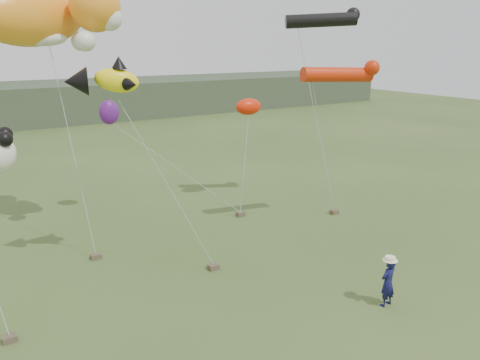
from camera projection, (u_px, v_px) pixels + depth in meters
name	position (u px, v px, depth m)	size (l,w,h in m)	color
ground	(299.00, 300.00, 15.50)	(120.00, 120.00, 0.00)	#385123
headland	(12.00, 105.00, 49.79)	(90.00, 13.00, 4.00)	#2D3D28
festival_attendant	(388.00, 282.00, 14.97)	(0.59, 0.39, 1.63)	#111341
sandbag_anchors	(198.00, 249.00, 19.15)	(15.49, 5.42, 0.19)	brown
cat_kite	(45.00, 14.00, 17.79)	(6.92, 4.96, 2.94)	orange
fish_kite	(102.00, 80.00, 15.49)	(2.58, 1.68, 1.31)	yellow
tube_kites	(335.00, 44.00, 20.83)	(4.88, 4.71, 3.25)	black
misc_kites	(197.00, 109.00, 23.02)	(7.95, 2.19, 1.14)	red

